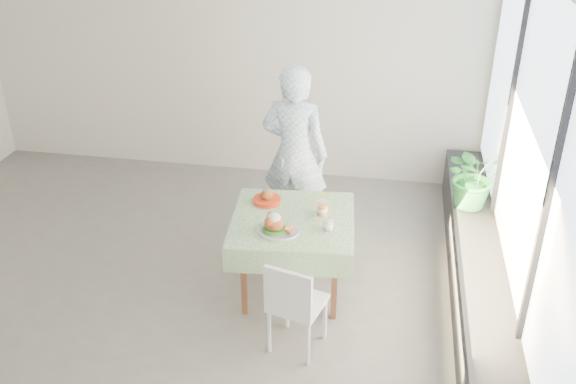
% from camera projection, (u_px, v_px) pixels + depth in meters
% --- Properties ---
extents(floor, '(6.00, 6.00, 0.00)m').
position_uv_depth(floor, '(165.00, 282.00, 5.95)').
color(floor, '#63605D').
rests_on(floor, ground).
extents(wall_back, '(6.00, 0.02, 2.80)m').
position_uv_depth(wall_back, '(228.00, 59.00, 7.47)').
color(wall_back, silver).
rests_on(wall_back, ground).
extents(wall_right, '(0.02, 5.00, 2.80)m').
position_uv_depth(wall_right, '(527.00, 172.00, 4.83)').
color(wall_right, silver).
rests_on(wall_right, ground).
extents(window_pane, '(0.01, 4.80, 2.18)m').
position_uv_depth(window_pane, '(529.00, 142.00, 4.71)').
color(window_pane, '#D1E0F9').
rests_on(window_pane, ground).
extents(window_ledge, '(0.40, 4.80, 0.50)m').
position_uv_depth(window_ledge, '(479.00, 293.00, 5.40)').
color(window_ledge, black).
rests_on(window_ledge, ground).
extents(cafe_table, '(1.13, 1.13, 0.74)m').
position_uv_depth(cafe_table, '(293.00, 246.00, 5.65)').
color(cafe_table, brown).
rests_on(cafe_table, ground).
extents(chair_far, '(0.56, 0.56, 0.89)m').
position_uv_depth(chair_far, '(306.00, 220.00, 6.43)').
color(chair_far, white).
rests_on(chair_far, ground).
extents(chair_near, '(0.48, 0.48, 0.83)m').
position_uv_depth(chair_near, '(297.00, 321.00, 5.07)').
color(chair_near, white).
rests_on(chair_near, ground).
extents(diner, '(0.70, 0.50, 1.82)m').
position_uv_depth(diner, '(295.00, 154.00, 6.30)').
color(diner, '#8EB9E4').
rests_on(diner, ground).
extents(main_dish, '(0.34, 0.34, 0.18)m').
position_uv_depth(main_dish, '(276.00, 226.00, 5.29)').
color(main_dish, white).
rests_on(main_dish, cafe_table).
extents(juice_cup_orange, '(0.10, 0.10, 0.27)m').
position_uv_depth(juice_cup_orange, '(322.00, 209.00, 5.55)').
color(juice_cup_orange, white).
rests_on(juice_cup_orange, cafe_table).
extents(juice_cup_lemonade, '(0.09, 0.09, 0.25)m').
position_uv_depth(juice_cup_lemonade, '(328.00, 224.00, 5.33)').
color(juice_cup_lemonade, white).
rests_on(juice_cup_lemonade, cafe_table).
extents(second_dish, '(0.25, 0.25, 0.12)m').
position_uv_depth(second_dish, '(267.00, 199.00, 5.76)').
color(second_dish, red).
rests_on(second_dish, cafe_table).
extents(potted_plant, '(0.73, 0.69, 0.64)m').
position_uv_depth(potted_plant, '(475.00, 176.00, 6.07)').
color(potted_plant, '#287A37').
rests_on(potted_plant, window_ledge).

